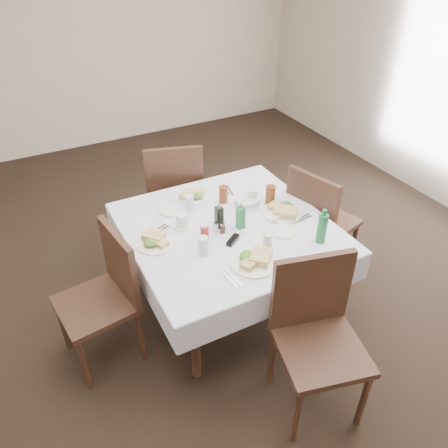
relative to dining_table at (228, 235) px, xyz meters
name	(u,v)px	position (x,y,z in m)	size (l,w,h in m)	color
ground_plane	(201,306)	(-0.22, 0.06, -0.69)	(7.00, 7.00, 0.00)	black
room_shell	(192,98)	(-0.22, 0.06, 1.02)	(6.04, 7.04, 2.80)	beige
dining_table	(228,235)	(0.00, 0.00, 0.00)	(1.42, 1.42, 0.76)	black
chair_north	(174,188)	(-0.03, 0.96, -0.10)	(0.61, 0.61, 1.04)	black
chair_south	(316,327)	(0.09, -0.94, -0.10)	(0.59, 0.59, 1.03)	black
chair_east	(317,217)	(0.83, 0.00, -0.11)	(0.58, 0.58, 1.00)	black
chair_west	(107,290)	(-0.92, -0.02, -0.12)	(0.52, 0.52, 0.98)	black
meal_north	(193,196)	(-0.06, 0.47, 0.10)	(0.26, 0.26, 0.06)	white
meal_south	(254,260)	(-0.05, -0.44, 0.10)	(0.30, 0.30, 0.07)	white
meal_east	(283,211)	(0.44, -0.05, 0.10)	(0.31, 0.31, 0.07)	white
meal_west	(155,241)	(-0.53, 0.05, 0.10)	(0.27, 0.27, 0.06)	white
side_plate_a	(170,211)	(-0.30, 0.38, 0.08)	(0.16, 0.16, 0.01)	white
side_plate_b	(284,231)	(0.31, -0.25, 0.08)	(0.18, 0.18, 0.01)	white
water_n	(190,203)	(-0.15, 0.33, 0.13)	(0.06, 0.06, 0.12)	silver
water_s	(268,241)	(0.11, -0.34, 0.13)	(0.06, 0.06, 0.11)	silver
water_e	(253,197)	(0.31, 0.18, 0.14)	(0.07, 0.07, 0.12)	silver
water_w	(203,246)	(-0.29, -0.20, 0.14)	(0.07, 0.07, 0.13)	silver
iced_tea_a	(223,194)	(0.12, 0.31, 0.14)	(0.07, 0.07, 0.14)	brown
iced_tea_b	(270,195)	(0.43, 0.12, 0.15)	(0.07, 0.07, 0.15)	brown
bread_basket	(247,203)	(0.25, 0.17, 0.11)	(0.19, 0.19, 0.06)	silver
oil_cruet_dark	(219,217)	(-0.06, 0.02, 0.17)	(0.05, 0.05, 0.21)	black
oil_cruet_green	(241,217)	(0.07, -0.05, 0.17)	(0.05, 0.05, 0.21)	#1D723B
ketchup_bottle	(205,233)	(-0.22, -0.06, 0.13)	(0.06, 0.06, 0.12)	maroon
salt_shaker	(216,227)	(-0.11, -0.02, 0.12)	(0.04, 0.04, 0.08)	white
pepper_shaker	(223,228)	(-0.07, -0.05, 0.12)	(0.04, 0.04, 0.08)	#3D2D1D
coffee_mug	(183,221)	(-0.29, 0.15, 0.12)	(0.15, 0.14, 0.11)	white
sunglasses	(233,240)	(-0.06, -0.17, 0.09)	(0.13, 0.11, 0.03)	black
green_bottle	(322,228)	(0.47, -0.45, 0.19)	(0.07, 0.07, 0.25)	#1D723B
sugar_caddy	(274,219)	(0.32, -0.10, 0.10)	(0.08, 0.06, 0.04)	white
cutlery_n	(229,190)	(0.24, 0.44, 0.08)	(0.07, 0.16, 0.01)	silver
cutlery_s	(231,278)	(-0.25, -0.50, 0.08)	(0.06, 0.18, 0.01)	silver
cutlery_e	(302,219)	(0.52, -0.17, 0.08)	(0.17, 0.06, 0.01)	silver
cutlery_w	(157,231)	(-0.47, 0.17, 0.08)	(0.20, 0.12, 0.01)	silver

